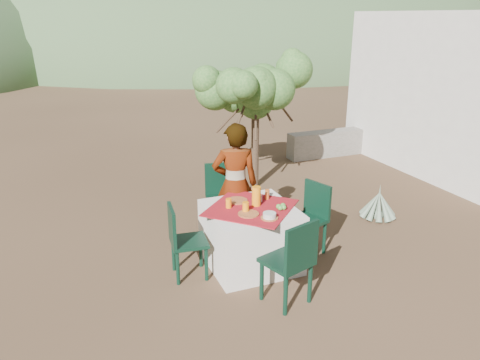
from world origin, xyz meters
The scene contains 25 objects.
ground centered at (0.00, 0.00, 0.00)m, with size 160.00×160.00×0.00m, color #3D2C1C.
table centered at (-0.21, -0.35, 0.38)m, with size 1.30×1.30×0.76m.
chair_far centered at (-0.19, 0.79, 0.53)m, with size 0.52×0.52×0.95m.
chair_near centered at (-0.15, -1.30, 0.54)m, with size 0.56×0.56×0.98m.
chair_left centered at (-1.06, -0.31, 0.49)m, with size 0.45×0.45×0.89m.
chair_right centered at (0.64, -0.31, 0.51)m, with size 0.53×0.53×0.92m.
person centered at (-0.17, 0.29, 0.83)m, with size 0.60×0.40×1.65m, color #8C6651.
shrub_tree centered at (1.00, 2.23, 1.64)m, with size 1.77×1.74×2.08m.
agave centered at (2.15, 0.23, 0.20)m, with size 0.55×0.56×0.59m.
guesthouse centered at (5.60, 1.80, 1.50)m, with size 3.20×4.20×3.00m, color silver.
stone_wall centered at (3.60, 3.40, 0.28)m, with size 2.60×0.35×0.55m, color gray.
hill_near_right centered at (12.00, 36.00, 0.00)m, with size 48.00×48.00×20.00m, color #34502D.
hill_far_center centered at (-4.00, 52.00, 0.00)m, with size 60.00×60.00×24.00m, color slate.
hill_far_right centered at (28.00, 46.00, 0.00)m, with size 36.00×36.00×14.00m, color slate.
plate_far centered at (-0.29, -0.10, 0.77)m, with size 0.26×0.26×0.01m, color brown.
plate_near centered at (-0.32, -0.53, 0.77)m, with size 0.25×0.25×0.01m, color brown.
glass_far centered at (-0.46, -0.25, 0.82)m, with size 0.07×0.07×0.11m, color orange.
glass_near centered at (-0.33, -0.45, 0.82)m, with size 0.08×0.08×0.12m, color orange.
juice_pitcher centered at (-0.13, -0.31, 0.88)m, with size 0.11×0.11×0.24m, color orange.
bowl_plate centered at (-0.15, -0.72, 0.77)m, with size 0.20×0.20×0.01m, color brown.
white_bowl centered at (-0.15, -0.72, 0.80)m, with size 0.15×0.15×0.06m, color silver.
jar_left centered at (0.08, -0.17, 0.80)m, with size 0.05×0.05×0.09m, color #CA5C23.
jar_right centered at (0.12, -0.10, 0.81)m, with size 0.06×0.06×0.09m, color #CA5C23.
napkin_holder centered at (-0.05, -0.22, 0.80)m, with size 0.07×0.04×0.08m, color silver.
fruit_cluster centered at (0.10, -0.53, 0.79)m, with size 0.12×0.12×0.06m.
Camera 1 is at (-2.25, -5.07, 2.93)m, focal length 35.00 mm.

